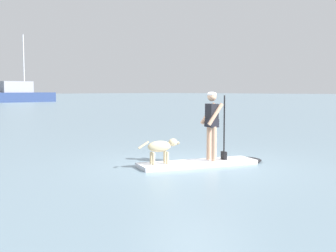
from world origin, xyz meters
TOP-DOWN VIEW (x-y plane):
  - ground_plane at (0.00, 0.00)m, footprint 400.00×400.00m
  - paddleboard at (0.21, -0.09)m, footprint 3.25×1.99m
  - person_paddler at (0.36, -0.16)m, footprint 0.68×0.60m
  - dog at (-0.87, 0.38)m, footprint 0.97×0.49m
  - moored_boat_starboard at (23.51, 55.42)m, footprint 10.38×3.11m

SIDE VIEW (x-z plane):
  - ground_plane at x=0.00m, z-range 0.00..0.00m
  - paddleboard at x=0.21m, z-range 0.00..0.10m
  - dog at x=-0.87m, z-range 0.20..0.78m
  - person_paddler at x=0.36m, z-range 0.24..1.91m
  - moored_boat_starboard at x=23.51m, z-range -3.96..6.39m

